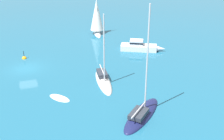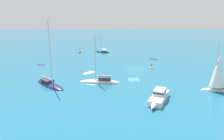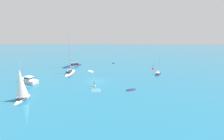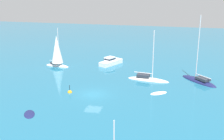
# 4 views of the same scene
# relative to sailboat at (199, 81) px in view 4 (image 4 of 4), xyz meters

# --- Properties ---
(ground_plane) EXTENTS (160.00, 160.00, 0.00)m
(ground_plane) POSITION_rel_sailboat_xyz_m (-16.30, -10.33, -0.16)
(ground_plane) COLOR #1E607F
(sailboat) EXTENTS (6.78, 7.00, 12.06)m
(sailboat) POSITION_rel_sailboat_xyz_m (0.00, 0.00, 0.00)
(sailboat) COLOR #191E4C
(sailboat) RESTS_ON ground
(launch) EXTENTS (4.42, 6.95, 1.73)m
(launch) POSITION_rel_sailboat_xyz_m (-17.66, 7.54, 0.50)
(launch) COLOR white
(launch) RESTS_ON ground
(rib) EXTENTS (2.59, 3.11, 0.30)m
(rib) POSITION_rel_sailboat_xyz_m (-22.31, -19.14, -0.16)
(rib) COLOR #191E4C
(rib) RESTS_ON ground
(skiff_1) EXTENTS (3.05, 2.70, 0.31)m
(skiff_1) POSITION_rel_sailboat_xyz_m (-6.42, -7.43, -0.16)
(skiff_1) COLOR silver
(skiff_1) RESTS_ON ground
(yacht) EXTENTS (7.58, 2.57, 9.50)m
(yacht) POSITION_rel_sailboat_xyz_m (-8.85, -1.39, 0.00)
(yacht) COLOR silver
(yacht) RESTS_ON ground
(sloop) EXTENTS (5.33, 2.60, 8.53)m
(sloop) POSITION_rel_sailboat_xyz_m (-28.28, 3.49, 2.86)
(sloop) COLOR white
(sloop) RESTS_ON ground
(channel_buoy) EXTENTS (0.70, 0.70, 1.56)m
(channel_buoy) POSITION_rel_sailboat_xyz_m (-20.12, -10.34, -0.15)
(channel_buoy) COLOR orange
(channel_buoy) RESTS_ON ground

